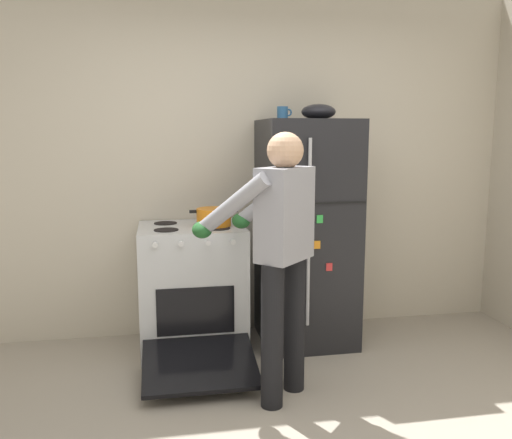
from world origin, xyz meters
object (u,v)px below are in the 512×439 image
(refrigerator, at_px, (306,233))
(person_cook, at_px, (278,242))
(red_pot, at_px, (214,217))
(stove_range, at_px, (193,289))
(coffee_mug, at_px, (283,113))
(mixing_bowl, at_px, (318,112))

(refrigerator, height_order, person_cook, refrigerator)
(refrigerator, height_order, red_pot, refrigerator)
(stove_range, relative_size, red_pot, 3.51)
(refrigerator, relative_size, coffee_mug, 15.11)
(red_pot, relative_size, mixing_bowl, 1.38)
(stove_range, xyz_separation_m, coffee_mug, (0.69, 0.07, 1.29))
(refrigerator, distance_m, stove_range, 0.95)
(mixing_bowl, bearing_deg, refrigerator, -179.78)
(coffee_mug, bearing_deg, refrigerator, -15.84)
(mixing_bowl, bearing_deg, stove_range, -178.92)
(red_pot, distance_m, mixing_bowl, 1.09)
(coffee_mug, bearing_deg, stove_range, -174.38)
(red_pot, distance_m, coffee_mug, 0.92)
(stove_range, bearing_deg, refrigerator, 1.16)
(coffee_mug, distance_m, mixing_bowl, 0.26)
(stove_range, distance_m, red_pot, 0.56)
(person_cook, bearing_deg, stove_range, 118.76)
(stove_range, distance_m, coffee_mug, 1.46)
(mixing_bowl, bearing_deg, coffee_mug, 169.01)
(person_cook, bearing_deg, refrigerator, 64.06)
(coffee_mug, relative_size, mixing_bowl, 0.44)
(person_cook, bearing_deg, red_pot, 110.32)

